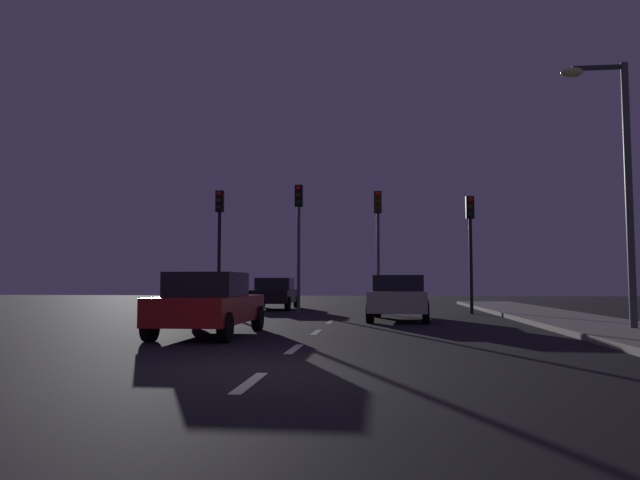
{
  "coord_description": "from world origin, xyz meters",
  "views": [
    {
      "loc": [
        1.67,
        -8.66,
        1.27
      ],
      "look_at": [
        -0.79,
        14.78,
        2.94
      ],
      "focal_mm": 33.39,
      "sensor_mm": 36.0,
      "label": 1
    }
  ],
  "objects_px": {
    "traffic_signal_center_left": "(299,224)",
    "car_adjacent_lane": "(209,303)",
    "car_stopped_ahead": "(400,297)",
    "street_lamp_right": "(618,169)",
    "traffic_signal_far_right": "(470,231)",
    "traffic_signal_center_right": "(378,228)",
    "traffic_signal_far_left": "(219,227)",
    "car_oncoming_far": "(274,293)"
  },
  "relations": [
    {
      "from": "car_oncoming_far",
      "to": "traffic_signal_center_right",
      "type": "bearing_deg",
      "value": -35.96
    },
    {
      "from": "car_stopped_ahead",
      "to": "car_oncoming_far",
      "type": "distance_m",
      "value": 9.61
    },
    {
      "from": "car_oncoming_far",
      "to": "traffic_signal_far_right",
      "type": "bearing_deg",
      "value": -22.51
    },
    {
      "from": "traffic_signal_center_left",
      "to": "car_adjacent_lane",
      "type": "distance_m",
      "value": 10.77
    },
    {
      "from": "traffic_signal_center_right",
      "to": "street_lamp_right",
      "type": "xyz_separation_m",
      "value": [
        6.05,
        -8.79,
        0.62
      ]
    },
    {
      "from": "traffic_signal_center_left",
      "to": "car_oncoming_far",
      "type": "xyz_separation_m",
      "value": [
        -1.65,
        3.56,
        -2.93
      ]
    },
    {
      "from": "traffic_signal_far_left",
      "to": "car_oncoming_far",
      "type": "height_order",
      "value": "traffic_signal_far_left"
    },
    {
      "from": "traffic_signal_center_left",
      "to": "car_adjacent_lane",
      "type": "height_order",
      "value": "traffic_signal_center_left"
    },
    {
      "from": "traffic_signal_center_left",
      "to": "traffic_signal_far_right",
      "type": "bearing_deg",
      "value": -0.01
    },
    {
      "from": "traffic_signal_far_left",
      "to": "traffic_signal_center_right",
      "type": "height_order",
      "value": "traffic_signal_far_left"
    },
    {
      "from": "traffic_signal_center_right",
      "to": "car_stopped_ahead",
      "type": "distance_m",
      "value": 5.07
    },
    {
      "from": "traffic_signal_far_right",
      "to": "car_stopped_ahead",
      "type": "relative_size",
      "value": 1.1
    },
    {
      "from": "traffic_signal_far_right",
      "to": "car_stopped_ahead",
      "type": "bearing_deg",
      "value": -124.98
    },
    {
      "from": "car_stopped_ahead",
      "to": "traffic_signal_center_left",
      "type": "bearing_deg",
      "value": 133.39
    },
    {
      "from": "traffic_signal_far_left",
      "to": "traffic_signal_far_right",
      "type": "distance_m",
      "value": 10.3
    },
    {
      "from": "traffic_signal_far_left",
      "to": "traffic_signal_far_right",
      "type": "bearing_deg",
      "value": -0.0
    },
    {
      "from": "traffic_signal_center_left",
      "to": "car_stopped_ahead",
      "type": "relative_size",
      "value": 1.23
    },
    {
      "from": "traffic_signal_far_right",
      "to": "car_oncoming_far",
      "type": "bearing_deg",
      "value": 157.49
    },
    {
      "from": "car_adjacent_lane",
      "to": "traffic_signal_far_right",
      "type": "bearing_deg",
      "value": 53.58
    },
    {
      "from": "traffic_signal_center_left",
      "to": "traffic_signal_center_right",
      "type": "bearing_deg",
      "value": -0.01
    },
    {
      "from": "traffic_signal_far_left",
      "to": "car_adjacent_lane",
      "type": "relative_size",
      "value": 1.19
    },
    {
      "from": "car_stopped_ahead",
      "to": "street_lamp_right",
      "type": "bearing_deg",
      "value": -40.67
    },
    {
      "from": "car_adjacent_lane",
      "to": "car_oncoming_far",
      "type": "bearing_deg",
      "value": 93.98
    },
    {
      "from": "traffic_signal_far_left",
      "to": "traffic_signal_center_left",
      "type": "height_order",
      "value": "traffic_signal_center_left"
    },
    {
      "from": "traffic_signal_center_left",
      "to": "car_stopped_ahead",
      "type": "xyz_separation_m",
      "value": [
        3.99,
        -4.22,
        -2.92
      ]
    },
    {
      "from": "traffic_signal_far_left",
      "to": "car_stopped_ahead",
      "type": "relative_size",
      "value": 1.19
    },
    {
      "from": "traffic_signal_center_right",
      "to": "car_oncoming_far",
      "type": "xyz_separation_m",
      "value": [
        -4.91,
        3.56,
        -2.73
      ]
    },
    {
      "from": "car_stopped_ahead",
      "to": "car_oncoming_far",
      "type": "height_order",
      "value": "car_stopped_ahead"
    },
    {
      "from": "car_oncoming_far",
      "to": "street_lamp_right",
      "type": "xyz_separation_m",
      "value": [
        10.96,
        -12.35,
        3.36
      ]
    },
    {
      "from": "car_stopped_ahead",
      "to": "car_oncoming_far",
      "type": "bearing_deg",
      "value": 125.94
    },
    {
      "from": "traffic_signal_far_right",
      "to": "street_lamp_right",
      "type": "distance_m",
      "value": 9.13
    },
    {
      "from": "car_stopped_ahead",
      "to": "traffic_signal_far_left",
      "type": "bearing_deg",
      "value": 150.11
    },
    {
      "from": "traffic_signal_center_right",
      "to": "traffic_signal_far_right",
      "type": "relative_size",
      "value": 1.06
    },
    {
      "from": "car_adjacent_lane",
      "to": "car_oncoming_far",
      "type": "relative_size",
      "value": 0.93
    },
    {
      "from": "traffic_signal_far_left",
      "to": "car_adjacent_lane",
      "type": "bearing_deg",
      "value": -75.52
    },
    {
      "from": "traffic_signal_center_left",
      "to": "traffic_signal_far_right",
      "type": "relative_size",
      "value": 1.12
    },
    {
      "from": "traffic_signal_center_left",
      "to": "traffic_signal_center_right",
      "type": "xyz_separation_m",
      "value": [
        3.26,
        -0.0,
        -0.2
      ]
    },
    {
      "from": "traffic_signal_center_right",
      "to": "street_lamp_right",
      "type": "bearing_deg",
      "value": -55.47
    },
    {
      "from": "street_lamp_right",
      "to": "traffic_signal_far_right",
      "type": "bearing_deg",
      "value": 105.04
    },
    {
      "from": "traffic_signal_far_left",
      "to": "street_lamp_right",
      "type": "height_order",
      "value": "street_lamp_right"
    },
    {
      "from": "car_stopped_ahead",
      "to": "car_oncoming_far",
      "type": "xyz_separation_m",
      "value": [
        -5.64,
        7.78,
        -0.01
      ]
    },
    {
      "from": "traffic_signal_center_left",
      "to": "street_lamp_right",
      "type": "height_order",
      "value": "street_lamp_right"
    }
  ]
}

